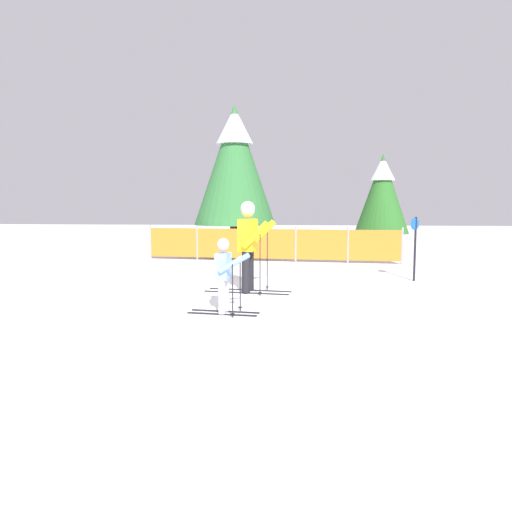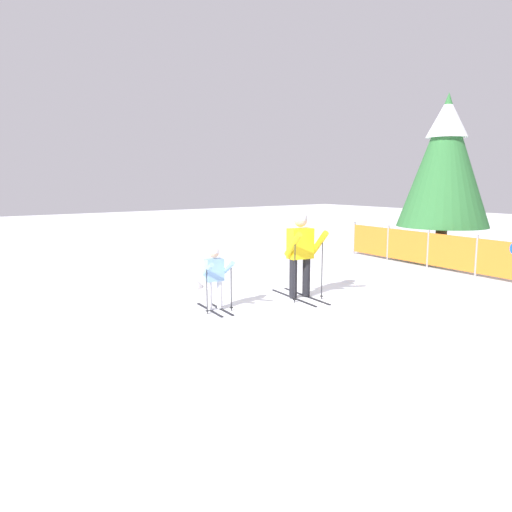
% 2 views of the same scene
% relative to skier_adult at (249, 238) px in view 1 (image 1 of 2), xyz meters
% --- Properties ---
extents(ground_plane, '(60.00, 60.00, 0.00)m').
position_rel_skier_adult_xyz_m(ground_plane, '(-0.01, 0.06, -1.10)').
color(ground_plane, white).
extents(skier_adult, '(1.78, 0.85, 1.84)m').
position_rel_skier_adult_xyz_m(skier_adult, '(0.00, 0.00, 0.00)').
color(skier_adult, black).
rests_on(skier_adult, ground_plane).
extents(skier_child, '(1.19, 0.57, 1.24)m').
position_rel_skier_adult_xyz_m(skier_child, '(-0.21, -2.01, -0.37)').
color(skier_child, black).
rests_on(skier_child, ground_plane).
extents(safety_fence, '(7.87, 0.90, 1.09)m').
position_rel_skier_adult_xyz_m(safety_fence, '(0.16, 5.33, -0.56)').
color(safety_fence, gray).
rests_on(safety_fence, ground_plane).
extents(conifer_far, '(1.88, 1.88, 3.49)m').
position_rel_skier_adult_xyz_m(conifer_far, '(3.93, 7.83, 1.05)').
color(conifer_far, '#4C3823').
rests_on(conifer_far, ground_plane).
extents(conifer_near, '(2.73, 2.73, 5.07)m').
position_rel_skier_adult_xyz_m(conifer_near, '(-1.12, 6.78, 2.03)').
color(conifer_near, '#4C3823').
rests_on(conifer_near, ground_plane).
extents(trail_marker, '(0.23, 0.19, 1.49)m').
position_rel_skier_adult_xyz_m(trail_marker, '(3.68, 1.74, -0.18)').
color(trail_marker, black).
rests_on(trail_marker, ground_plane).
extents(snow_mound, '(1.09, 0.93, 0.44)m').
position_rel_skier_adult_xyz_m(snow_mound, '(-2.45, -1.55, -1.10)').
color(snow_mound, white).
rests_on(snow_mound, ground_plane).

